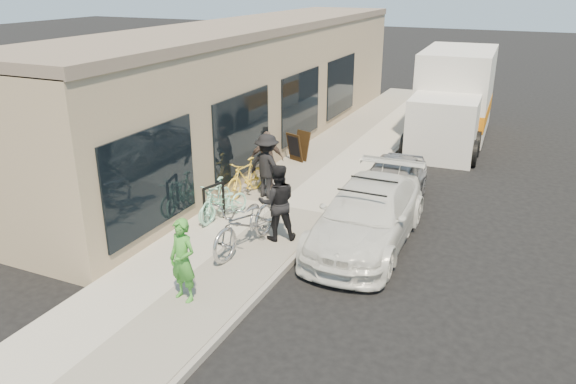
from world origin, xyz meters
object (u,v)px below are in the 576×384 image
(cruiser_bike_a, at_px, (216,199))
(sandwich_board, at_px, (298,146))
(sedan_white, at_px, (367,215))
(woman_rider, at_px, (183,260))
(cruiser_bike_b, at_px, (223,203))
(bystander_b, at_px, (266,160))
(sedan_silver, at_px, (391,182))
(bike_rack, at_px, (214,199))
(cruiser_bike_c, at_px, (245,177))
(bystander_a, at_px, (267,166))
(tandem_bike, at_px, (246,223))
(moving_truck, at_px, (453,101))
(man_standing, at_px, (277,202))

(cruiser_bike_a, bearing_deg, sandwich_board, 85.02)
(sedan_white, bearing_deg, cruiser_bike_a, -173.92)
(woman_rider, relative_size, cruiser_bike_a, 0.98)
(cruiser_bike_b, bearing_deg, bystander_b, 108.33)
(cruiser_bike_b, bearing_deg, sedan_silver, 58.50)
(sedan_silver, bearing_deg, sandwich_board, 147.68)
(bike_rack, xyz_separation_m, sedan_white, (3.53, 0.70, -0.04))
(cruiser_bike_c, relative_size, bystander_a, 0.94)
(tandem_bike, relative_size, bystander_b, 1.41)
(cruiser_bike_b, distance_m, bystander_a, 1.82)
(bystander_a, bearing_deg, cruiser_bike_b, 91.36)
(woman_rider, height_order, cruiser_bike_c, woman_rider)
(moving_truck, bearing_deg, tandem_bike, -104.52)
(woman_rider, xyz_separation_m, bystander_b, (-1.24, 5.79, 0.02))
(sandwich_board, xyz_separation_m, cruiser_bike_b, (0.20, -4.92, -0.07))
(moving_truck, distance_m, cruiser_bike_a, 10.90)
(man_standing, distance_m, bystander_a, 2.56)
(bike_rack, distance_m, woman_rider, 3.43)
(woman_rider, distance_m, cruiser_bike_c, 5.27)
(bike_rack, bearing_deg, bystander_a, 78.26)
(sedan_silver, bearing_deg, cruiser_bike_a, -142.82)
(sedan_silver, relative_size, cruiser_bike_b, 2.42)
(cruiser_bike_a, xyz_separation_m, cruiser_bike_c, (-0.10, 1.65, 0.01))
(moving_truck, bearing_deg, woman_rider, -102.79)
(bike_rack, xyz_separation_m, bystander_b, (0.07, 2.63, 0.22))
(cruiser_bike_c, bearing_deg, bike_rack, -76.58)
(sandwich_board, distance_m, cruiser_bike_a, 4.95)
(sedan_silver, height_order, bystander_b, bystander_b)
(bike_rack, distance_m, cruiser_bike_c, 1.89)
(moving_truck, distance_m, bystander_a, 9.07)
(bike_rack, bearing_deg, cruiser_bike_c, 95.57)
(bystander_a, bearing_deg, man_standing, 133.25)
(cruiser_bike_a, bearing_deg, sedan_silver, 34.23)
(sedan_white, height_order, bystander_a, bystander_a)
(moving_truck, bearing_deg, sedan_white, -93.88)
(sedan_silver, bearing_deg, cruiser_bike_b, -141.59)
(sedan_silver, distance_m, bystander_b, 3.42)
(sedan_silver, relative_size, man_standing, 2.12)
(bike_rack, xyz_separation_m, sandwich_board, (-0.11, 5.18, -0.10))
(bike_rack, distance_m, bystander_a, 2.05)
(sandwich_board, relative_size, woman_rider, 0.59)
(tandem_bike, bearing_deg, bystander_a, 113.66)
(bystander_a, xyz_separation_m, bystander_b, (-0.34, 0.64, -0.06))
(sedan_silver, height_order, cruiser_bike_a, sedan_silver)
(sandwich_board, height_order, moving_truck, moving_truck)
(bystander_b, bearing_deg, cruiser_bike_b, -123.41)
(bike_rack, distance_m, cruiser_bike_b, 0.33)
(sandwich_board, bearing_deg, tandem_bike, -55.58)
(tandem_bike, xyz_separation_m, bystander_b, (-1.29, 3.55, 0.21))
(tandem_bike, bearing_deg, bystander_b, 115.60)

